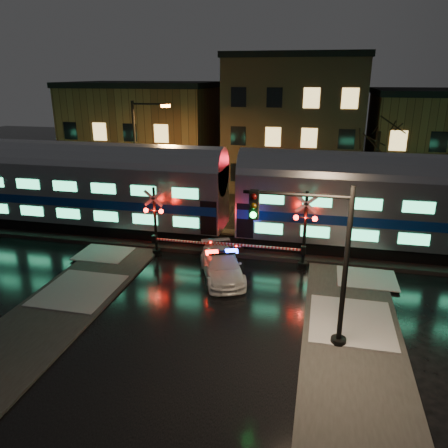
{
  "coord_description": "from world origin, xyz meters",
  "views": [
    {
      "loc": [
        4.75,
        -20.25,
        10.24
      ],
      "look_at": [
        -0.38,
        2.5,
        2.2
      ],
      "focal_mm": 35.0,
      "sensor_mm": 36.0,
      "label": 1
    }
  ],
  "objects_px": {
    "traffic_light": "(318,264)",
    "streetlight": "(139,152)",
    "police_car": "(222,265)",
    "crossing_signal_right": "(298,237)",
    "crossing_signal_left": "(161,228)"
  },
  "relations": [
    {
      "from": "traffic_light",
      "to": "streetlight",
      "type": "bearing_deg",
      "value": 142.3
    },
    {
      "from": "police_car",
      "to": "crossing_signal_right",
      "type": "distance_m",
      "value": 4.46
    },
    {
      "from": "police_car",
      "to": "crossing_signal_left",
      "type": "distance_m",
      "value": 4.74
    },
    {
      "from": "streetlight",
      "to": "crossing_signal_right",
      "type": "bearing_deg",
      "value": -29.36
    },
    {
      "from": "police_car",
      "to": "streetlight",
      "type": "height_order",
      "value": "streetlight"
    },
    {
      "from": "streetlight",
      "to": "traffic_light",
      "type": "bearing_deg",
      "value": -46.68
    },
    {
      "from": "police_car",
      "to": "crossing_signal_right",
      "type": "height_order",
      "value": "crossing_signal_right"
    },
    {
      "from": "crossing_signal_right",
      "to": "streetlight",
      "type": "bearing_deg",
      "value": 150.64
    },
    {
      "from": "police_car",
      "to": "crossing_signal_right",
      "type": "bearing_deg",
      "value": 6.91
    },
    {
      "from": "crossing_signal_left",
      "to": "traffic_light",
      "type": "height_order",
      "value": "traffic_light"
    },
    {
      "from": "streetlight",
      "to": "crossing_signal_left",
      "type": "bearing_deg",
      "value": -59.26
    },
    {
      "from": "crossing_signal_right",
      "to": "streetlight",
      "type": "distance_m",
      "value": 13.98
    },
    {
      "from": "police_car",
      "to": "crossing_signal_left",
      "type": "bearing_deg",
      "value": 131.11
    },
    {
      "from": "crossing_signal_right",
      "to": "traffic_light",
      "type": "relative_size",
      "value": 0.95
    },
    {
      "from": "crossing_signal_left",
      "to": "traffic_light",
      "type": "distance_m",
      "value": 11.61
    }
  ]
}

